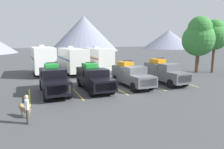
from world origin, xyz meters
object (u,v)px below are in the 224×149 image
Objects in this scene: pickup_truck_d at (164,72)px; pickup_truck_b at (94,78)px; pickup_truck_a at (53,80)px; dog at (24,108)px; camper_trailer_c at (98,58)px; person_a at (27,107)px; pickup_truck_c at (131,75)px; camper_trailer_b at (72,59)px; camper_trailer_a at (43,59)px.

pickup_truck_b is at bearing 178.92° from pickup_truck_d.
dog is (-2.31, -4.96, -0.71)m from pickup_truck_a.
pickup_truck_a is 0.73× the size of camper_trailer_c.
person_a is (-13.65, -6.07, -0.28)m from pickup_truck_d.
pickup_truck_a is at bearing 179.22° from pickup_truck_c.
camper_trailer_b is at bearing -171.04° from camper_trailer_c.
dog is at bearing -153.75° from pickup_truck_c.
camper_trailer_a is 16.81m from person_a.
pickup_truck_b is 11.30m from camper_trailer_c.
camper_trailer_b is (-7.86, 10.07, 0.77)m from pickup_truck_d.
pickup_truck_b reaches higher than person_a.
dog is at bearing -122.68° from camper_trailer_c.
camper_trailer_c is (3.95, 0.62, -0.04)m from camper_trailer_b.
camper_trailer_a is at bearing 90.73° from pickup_truck_a.
pickup_truck_a is at bearing 179.82° from pickup_truck_b.
pickup_truck_b is 3.54× the size of person_a.
pickup_truck_b reaches higher than dog.
pickup_truck_b is at bearing -110.66° from camper_trailer_c.
pickup_truck_b is at bearing -90.18° from camper_trailer_b.
camper_trailer_b is 17.18m from person_a.
pickup_truck_d reaches higher than dog.
camper_trailer_a is (-7.68, 10.53, 0.93)m from pickup_truck_c.
camper_trailer_a is at bearing 109.92° from pickup_truck_b.
person_a is at bearing -156.04° from pickup_truck_d.
camper_trailer_a reaches higher than camper_trailer_c.
pickup_truck_d is at bearing 19.12° from dog.
camper_trailer_a reaches higher than pickup_truck_a.
camper_trailer_c is at bearing 89.54° from pickup_truck_c.
pickup_truck_a is 6.12× the size of dog.
camper_trailer_c is at bearing 59.85° from person_a.
pickup_truck_d reaches higher than pickup_truck_a.
camper_trailer_b is at bearing 70.26° from person_a.
pickup_truck_d is at bearing 23.96° from person_a.
camper_trailer_b is (0.03, 9.92, 0.86)m from pickup_truck_b.
pickup_truck_a is 3.52× the size of person_a.
pickup_truck_a is 1.00× the size of pickup_truck_b.
camper_trailer_c is at bearing 110.10° from pickup_truck_d.
camper_trailer_c is at bearing 0.79° from camper_trailer_a.
camper_trailer_c reaches higher than pickup_truck_b.
person_a is (-5.76, -6.22, -0.19)m from pickup_truck_b.
pickup_truck_d is at bearing -0.83° from pickup_truck_c.
pickup_truck_b is 9.96m from camper_trailer_b.
camper_trailer_c is at bearing 54.10° from pickup_truck_a.
pickup_truck_d reaches higher than person_a.
person_a is at bearing -96.76° from camper_trailer_a.
pickup_truck_b is 7.78m from dog.
pickup_truck_c reaches higher than dog.
pickup_truck_d is (11.54, -0.16, 0.00)m from pickup_truck_a.
camper_trailer_b is at bearing -7.70° from camper_trailer_a.
pickup_truck_a is at bearing 65.00° from dog.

